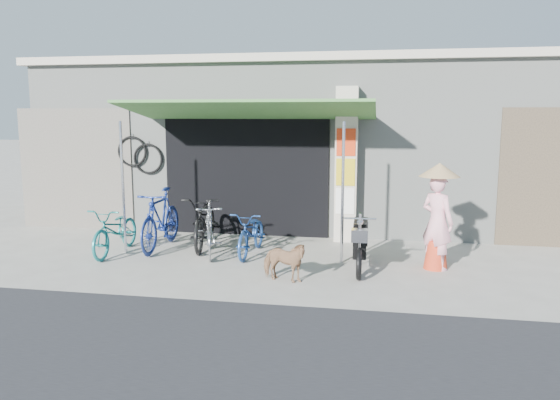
% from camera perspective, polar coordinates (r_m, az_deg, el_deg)
% --- Properties ---
extents(ground, '(80.00, 80.00, 0.00)m').
position_cam_1_polar(ground, '(8.70, 0.11, -7.57)').
color(ground, '#AAA69A').
rests_on(ground, ground).
extents(bicycle_shop, '(12.30, 5.30, 3.66)m').
position_cam_1_polar(bicycle_shop, '(13.40, 4.00, 6.19)').
color(bicycle_shop, '#9FA49C').
rests_on(bicycle_shop, ground).
extents(shop_pillar, '(0.42, 0.44, 3.00)m').
position_cam_1_polar(shop_pillar, '(10.72, 6.94, 3.66)').
color(shop_pillar, beige).
rests_on(shop_pillar, ground).
extents(awning, '(4.60, 1.88, 2.72)m').
position_cam_1_polar(awning, '(10.12, -3.33, 9.16)').
color(awning, '#3B7133').
rests_on(awning, ground).
extents(neighbour_left, '(2.60, 0.06, 2.60)m').
position_cam_1_polar(neighbour_left, '(12.65, -20.55, 3.05)').
color(neighbour_left, '#6B665B').
rests_on(neighbour_left, ground).
extents(bike_teal, '(0.59, 1.64, 0.86)m').
position_cam_1_polar(bike_teal, '(10.17, -16.76, -3.04)').
color(bike_teal, '#1B7A77').
rests_on(bike_teal, ground).
extents(bike_blue, '(0.57, 1.87, 1.12)m').
position_cam_1_polar(bike_blue, '(10.31, -12.36, -1.97)').
color(bike_blue, navy).
rests_on(bike_blue, ground).
extents(bike_black, '(0.93, 1.96, 0.99)m').
position_cam_1_polar(bike_black, '(10.32, -7.79, -2.19)').
color(bike_black, black).
rests_on(bike_black, ground).
extents(bike_silver, '(0.90, 1.64, 0.95)m').
position_cam_1_polar(bike_silver, '(9.75, -7.38, -2.95)').
color(bike_silver, '#A6A6AB').
rests_on(bike_silver, ground).
extents(bike_navy, '(0.59, 1.55, 0.80)m').
position_cam_1_polar(bike_navy, '(9.68, -2.96, -3.43)').
color(bike_navy, navy).
rests_on(bike_navy, ground).
extents(street_dog, '(0.80, 0.51, 0.62)m').
position_cam_1_polar(street_dog, '(8.16, 0.40, -6.42)').
color(street_dog, tan).
rests_on(street_dog, ground).
extents(moped, '(0.48, 1.69, 0.95)m').
position_cam_1_polar(moped, '(8.91, 8.37, -4.39)').
color(moped, black).
rests_on(moped, ground).
extents(nun, '(0.67, 0.65, 1.72)m').
position_cam_1_polar(nun, '(9.07, 16.13, -1.71)').
color(nun, '#F8A7B5').
rests_on(nun, ground).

